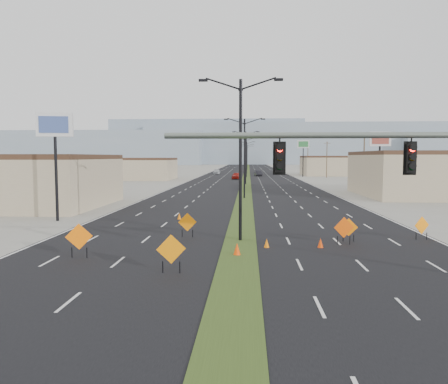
# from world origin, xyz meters

# --- Properties ---
(ground) EXTENTS (600.00, 600.00, 0.00)m
(ground) POSITION_xyz_m (0.00, 0.00, 0.00)
(ground) COLOR gray
(ground) RESTS_ON ground
(road_surface) EXTENTS (25.00, 400.00, 0.02)m
(road_surface) POSITION_xyz_m (0.00, 100.00, 0.00)
(road_surface) COLOR black
(road_surface) RESTS_ON ground
(median_strip) EXTENTS (2.00, 400.00, 0.04)m
(median_strip) POSITION_xyz_m (0.00, 100.00, 0.00)
(median_strip) COLOR #34481A
(median_strip) RESTS_ON ground
(building_sw_far) EXTENTS (30.00, 14.00, 4.50)m
(building_sw_far) POSITION_xyz_m (-32.00, 85.00, 2.25)
(building_sw_far) COLOR tan
(building_sw_far) RESTS_ON ground
(building_se_far) EXTENTS (44.00, 16.00, 5.00)m
(building_se_far) POSITION_xyz_m (38.00, 110.00, 2.50)
(building_se_far) COLOR tan
(building_se_far) RESTS_ON ground
(mesa_west) EXTENTS (180.00, 50.00, 22.00)m
(mesa_west) POSITION_xyz_m (-120.00, 280.00, 11.00)
(mesa_west) COLOR #8595A4
(mesa_west) RESTS_ON ground
(mesa_center) EXTENTS (220.00, 50.00, 28.00)m
(mesa_center) POSITION_xyz_m (40.00, 300.00, 14.00)
(mesa_center) COLOR #8595A4
(mesa_center) RESTS_ON ground
(mesa_backdrop) EXTENTS (140.00, 50.00, 32.00)m
(mesa_backdrop) POSITION_xyz_m (-30.00, 320.00, 16.00)
(mesa_backdrop) COLOR #8595A4
(mesa_backdrop) RESTS_ON ground
(streetlight_0) EXTENTS (5.15, 0.24, 10.02)m
(streetlight_0) POSITION_xyz_m (0.00, 12.00, 5.42)
(streetlight_0) COLOR black
(streetlight_0) RESTS_ON ground
(streetlight_1) EXTENTS (5.15, 0.24, 10.02)m
(streetlight_1) POSITION_xyz_m (0.00, 40.00, 5.42)
(streetlight_1) COLOR black
(streetlight_1) RESTS_ON ground
(streetlight_2) EXTENTS (5.15, 0.24, 10.02)m
(streetlight_2) POSITION_xyz_m (0.00, 68.00, 5.42)
(streetlight_2) COLOR black
(streetlight_2) RESTS_ON ground
(streetlight_3) EXTENTS (5.15, 0.24, 10.02)m
(streetlight_3) POSITION_xyz_m (0.00, 96.00, 5.42)
(streetlight_3) COLOR black
(streetlight_3) RESTS_ON ground
(streetlight_4) EXTENTS (5.15, 0.24, 10.02)m
(streetlight_4) POSITION_xyz_m (0.00, 124.00, 5.42)
(streetlight_4) COLOR black
(streetlight_4) RESTS_ON ground
(streetlight_5) EXTENTS (5.15, 0.24, 10.02)m
(streetlight_5) POSITION_xyz_m (0.00, 152.00, 5.42)
(streetlight_5) COLOR black
(streetlight_5) RESTS_ON ground
(streetlight_6) EXTENTS (5.15, 0.24, 10.02)m
(streetlight_6) POSITION_xyz_m (0.00, 180.00, 5.42)
(streetlight_6) COLOR black
(streetlight_6) RESTS_ON ground
(utility_pole_1) EXTENTS (1.60, 0.20, 9.00)m
(utility_pole_1) POSITION_xyz_m (20.00, 60.00, 4.67)
(utility_pole_1) COLOR #4C3823
(utility_pole_1) RESTS_ON ground
(utility_pole_2) EXTENTS (1.60, 0.20, 9.00)m
(utility_pole_2) POSITION_xyz_m (20.00, 95.00, 4.67)
(utility_pole_2) COLOR #4C3823
(utility_pole_2) RESTS_ON ground
(utility_pole_3) EXTENTS (1.60, 0.20, 9.00)m
(utility_pole_3) POSITION_xyz_m (20.00, 130.00, 4.67)
(utility_pole_3) COLOR #4C3823
(utility_pole_3) RESTS_ON ground
(car_left) EXTENTS (2.26, 4.78, 1.58)m
(car_left) POSITION_xyz_m (-2.29, 86.68, 0.79)
(car_left) COLOR maroon
(car_left) RESTS_ON ground
(car_mid) EXTENTS (2.22, 4.82, 1.53)m
(car_mid) POSITION_xyz_m (3.16, 103.51, 0.77)
(car_mid) COLOR black
(car_mid) RESTS_ON ground
(car_far) EXTENTS (2.23, 4.97, 1.41)m
(car_far) POSITION_xyz_m (-9.12, 117.40, 0.71)
(car_far) COLOR #AFB4B9
(car_far) RESTS_ON ground
(construction_sign_0) EXTENTS (1.30, 0.51, 1.82)m
(construction_sign_0) POSITION_xyz_m (-8.29, 6.83, 1.08)
(construction_sign_0) COLOR #FF6C05
(construction_sign_0) RESTS_ON ground
(construction_sign_1) EXTENTS (1.29, 0.44, 1.78)m
(construction_sign_1) POSITION_xyz_m (-2.98, 4.16, 1.05)
(construction_sign_1) COLOR orange
(construction_sign_1) RESTS_ON ground
(construction_sign_2) EXTENTS (1.19, 0.25, 1.60)m
(construction_sign_2) POSITION_xyz_m (-3.49, 13.04, 0.94)
(construction_sign_2) COLOR #D86C04
(construction_sign_2) RESTS_ON ground
(construction_sign_3) EXTENTS (1.10, 0.22, 1.47)m
(construction_sign_3) POSITION_xyz_m (6.72, 12.05, 0.86)
(construction_sign_3) COLOR orange
(construction_sign_3) RESTS_ON ground
(construction_sign_4) EXTENTS (1.24, 0.33, 1.68)m
(construction_sign_4) POSITION_xyz_m (6.22, 11.10, 0.99)
(construction_sign_4) COLOR #D54704
(construction_sign_4) RESTS_ON ground
(construction_sign_5) EXTENTS (1.05, 0.49, 1.50)m
(construction_sign_5) POSITION_xyz_m (11.50, 12.95, 0.88)
(construction_sign_5) COLOR orange
(construction_sign_5) RESTS_ON ground
(cone_0) EXTENTS (0.49, 0.49, 0.68)m
(cone_0) POSITION_xyz_m (-0.10, 7.89, 0.34)
(cone_0) COLOR #F54205
(cone_0) RESTS_ON ground
(cone_1) EXTENTS (0.39, 0.39, 0.53)m
(cone_1) POSITION_xyz_m (1.57, 9.99, 0.26)
(cone_1) COLOR orange
(cone_1) RESTS_ON ground
(cone_2) EXTENTS (0.44, 0.44, 0.56)m
(cone_2) POSITION_xyz_m (4.69, 10.13, 0.28)
(cone_2) COLOR #EC3C04
(cone_2) RESTS_ON ground
(cone_3) EXTENTS (0.34, 0.34, 0.55)m
(cone_3) POSITION_xyz_m (-5.30, 21.05, 0.28)
(cone_3) COLOR orange
(cone_3) RESTS_ON ground
(pole_sign_west) EXTENTS (2.89, 0.89, 8.81)m
(pole_sign_west) POSITION_xyz_m (-15.19, 19.68, 7.15)
(pole_sign_west) COLOR black
(pole_sign_west) RESTS_ON ground
(pole_sign_east_near) EXTENTS (2.78, 0.64, 8.45)m
(pole_sign_east_near) POSITION_xyz_m (17.32, 42.06, 6.83)
(pole_sign_east_near) COLOR black
(pole_sign_east_near) RESTS_ON ground
(pole_sign_east_far) EXTENTS (3.10, 1.16, 9.56)m
(pole_sign_east_far) POSITION_xyz_m (14.81, 100.35, 7.81)
(pole_sign_east_far) COLOR black
(pole_sign_east_far) RESTS_ON ground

